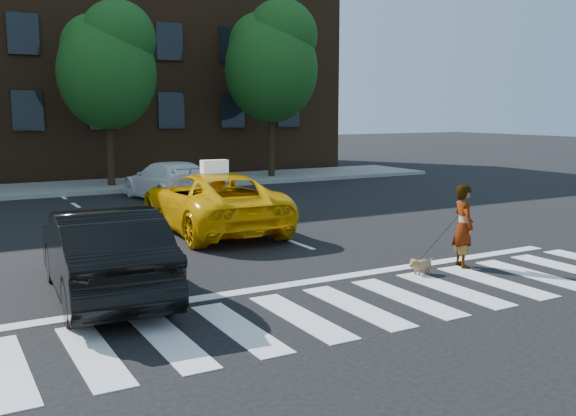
{
  "coord_description": "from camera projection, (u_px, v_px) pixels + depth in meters",
  "views": [
    {
      "loc": [
        -5.6,
        -7.83,
        3.01
      ],
      "look_at": [
        0.53,
        3.09,
        1.1
      ],
      "focal_mm": 40.0,
      "sensor_mm": 36.0,
      "label": 1
    }
  ],
  "objects": [
    {
      "name": "ground",
      "position": [
        356.0,
        307.0,
        9.91
      ],
      "size": [
        120.0,
        120.0,
        0.0
      ],
      "primitive_type": "plane",
      "color": "black",
      "rests_on": "ground"
    },
    {
      "name": "crosswalk",
      "position": [
        356.0,
        307.0,
        9.91
      ],
      "size": [
        13.0,
        2.4,
        0.01
      ],
      "primitive_type": "cube",
      "color": "silver",
      "rests_on": "ground"
    },
    {
      "name": "stop_line",
      "position": [
        303.0,
        283.0,
        11.29
      ],
      "size": [
        12.0,
        0.3,
        0.01
      ],
      "primitive_type": "cube",
      "color": "silver",
      "rests_on": "ground"
    },
    {
      "name": "sidewalk_far",
      "position": [
        96.0,
        186.0,
        24.99
      ],
      "size": [
        30.0,
        4.0,
        0.15
      ],
      "primitive_type": "cube",
      "color": "slate",
      "rests_on": "ground"
    },
    {
      "name": "building",
      "position": [
        54.0,
        47.0,
        30.56
      ],
      "size": [
        26.0,
        10.0,
        12.0
      ],
      "primitive_type": "cube",
      "color": "#412717",
      "rests_on": "ground"
    },
    {
      "name": "tree_mid",
      "position": [
        107.0,
        61.0,
        24.09
      ],
      "size": [
        3.69,
        3.69,
        7.1
      ],
      "color": "black",
      "rests_on": "ground"
    },
    {
      "name": "tree_right",
      "position": [
        272.0,
        57.0,
        27.41
      ],
      "size": [
        4.0,
        4.0,
        7.7
      ],
      "color": "black",
      "rests_on": "ground"
    },
    {
      "name": "taxi",
      "position": [
        212.0,
        202.0,
        16.09
      ],
      "size": [
        2.69,
        5.44,
        1.48
      ],
      "primitive_type": "imported",
      "rotation": [
        0.0,
        0.0,
        3.1
      ],
      "color": "#E9A704",
      "rests_on": "ground"
    },
    {
      "name": "black_sedan",
      "position": [
        103.0,
        252.0,
        10.39
      ],
      "size": [
        1.85,
        4.55,
        1.47
      ],
      "primitive_type": "imported",
      "rotation": [
        0.0,
        0.0,
        3.07
      ],
      "color": "black",
      "rests_on": "ground"
    },
    {
      "name": "white_suv",
      "position": [
        169.0,
        181.0,
        21.59
      ],
      "size": [
        2.29,
        4.72,
        1.32
      ],
      "primitive_type": "imported",
      "rotation": [
        0.0,
        0.0,
        3.24
      ],
      "color": "silver",
      "rests_on": "ground"
    },
    {
      "name": "woman",
      "position": [
        463.0,
        226.0,
        12.33
      ],
      "size": [
        0.56,
        0.68,
        1.61
      ],
      "primitive_type": "imported",
      "rotation": [
        0.0,
        0.0,
        1.23
      ],
      "color": "#999999",
      "rests_on": "ground"
    },
    {
      "name": "dog",
      "position": [
        421.0,
        265.0,
        11.82
      ],
      "size": [
        0.56,
        0.22,
        0.32
      ],
      "rotation": [
        0.0,
        0.0,
        0.02
      ],
      "color": "olive",
      "rests_on": "ground"
    },
    {
      "name": "taxi_sign",
      "position": [
        214.0,
        166.0,
        15.78
      ],
      "size": [
        0.66,
        0.31,
        0.32
      ],
      "primitive_type": "cube",
      "rotation": [
        0.0,
        0.0,
        3.1
      ],
      "color": "white",
      "rests_on": "taxi"
    }
  ]
}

